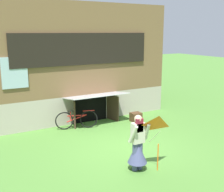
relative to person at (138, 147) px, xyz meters
name	(u,v)px	position (x,y,z in m)	size (l,w,h in m)	color
ground_plane	(124,146)	(0.54, 1.54, -0.64)	(60.00, 60.00, 0.00)	#4C7F33
log_house	(61,59)	(0.54, 7.17, 1.74)	(7.90, 6.39, 4.76)	#ADA393
person	(138,147)	(0.00, 0.00, 0.00)	(0.60, 0.52, 1.53)	#474C75
kite	(159,130)	(0.29, -0.48, 0.58)	(0.88, 0.82, 1.51)	orange
bicycle_red	(77,120)	(-0.09, 3.93, -0.28)	(1.56, 0.51, 0.74)	black
wooden_crate	(136,117)	(2.40, 3.58, -0.46)	(0.42, 0.36, 0.36)	#4C331E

